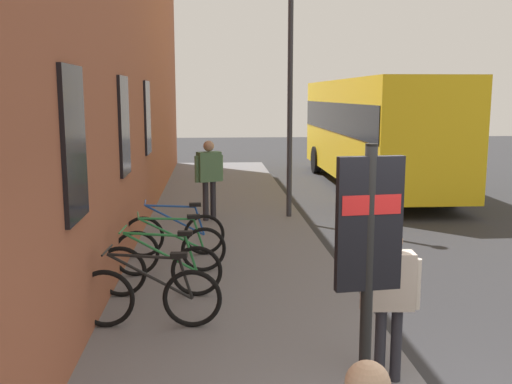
% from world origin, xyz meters
% --- Properties ---
extents(ground, '(60.00, 60.00, 0.00)m').
position_xyz_m(ground, '(6.00, -1.00, 0.00)').
color(ground, '#2D2D30').
extents(sidewalk_pavement, '(24.00, 3.50, 0.12)m').
position_xyz_m(sidewalk_pavement, '(8.00, 1.75, 0.06)').
color(sidewalk_pavement, slate).
rests_on(sidewalk_pavement, ground).
extents(station_facade, '(22.00, 0.65, 7.59)m').
position_xyz_m(station_facade, '(8.99, 3.80, 3.79)').
color(station_facade, '#9E563D').
rests_on(station_facade, ground).
extents(bicycle_beside_lamp, '(0.48, 1.77, 0.97)m').
position_xyz_m(bicycle_beside_lamp, '(2.67, 2.84, 0.51)').
color(bicycle_beside_lamp, black).
rests_on(bicycle_beside_lamp, sidewalk_pavement).
extents(bicycle_far_end, '(0.48, 1.77, 0.97)m').
position_xyz_m(bicycle_far_end, '(3.77, 2.81, 0.51)').
color(bicycle_far_end, black).
rests_on(bicycle_far_end, sidewalk_pavement).
extents(bicycle_nearest_sign, '(0.48, 1.76, 0.97)m').
position_xyz_m(bicycle_nearest_sign, '(4.80, 2.72, 0.51)').
color(bicycle_nearest_sign, black).
rests_on(bicycle_nearest_sign, sidewalk_pavement).
extents(bicycle_under_window, '(0.48, 1.77, 0.97)m').
position_xyz_m(bicycle_under_window, '(5.84, 2.73, 0.51)').
color(bicycle_under_window, black).
rests_on(bicycle_under_window, sidewalk_pavement).
extents(transit_info_sign, '(0.15, 0.56, 2.40)m').
position_xyz_m(transit_info_sign, '(0.40, 0.80, 1.72)').
color(transit_info_sign, black).
rests_on(transit_info_sign, sidewalk_pavement).
extents(city_bus, '(10.51, 2.70, 3.35)m').
position_xyz_m(city_bus, '(13.97, -3.00, 1.92)').
color(city_bus, yellow).
rests_on(city_bus, ground).
extents(pedestrian_crossing_street, '(0.25, 0.58, 1.52)m').
position_xyz_m(pedestrian_crossing_street, '(1.14, 0.37, 1.05)').
color(pedestrian_crossing_street, '#26262D').
rests_on(pedestrian_crossing_street, sidewalk_pavement).
extents(pedestrian_by_facade, '(0.43, 0.63, 1.78)m').
position_xyz_m(pedestrian_by_facade, '(8.77, 2.13, 1.21)').
color(pedestrian_by_facade, '#26262D').
rests_on(pedestrian_by_facade, sidewalk_pavement).
extents(street_lamp, '(0.28, 0.28, 5.22)m').
position_xyz_m(street_lamp, '(9.04, 0.30, 3.21)').
color(street_lamp, '#333338').
rests_on(street_lamp, sidewalk_pavement).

